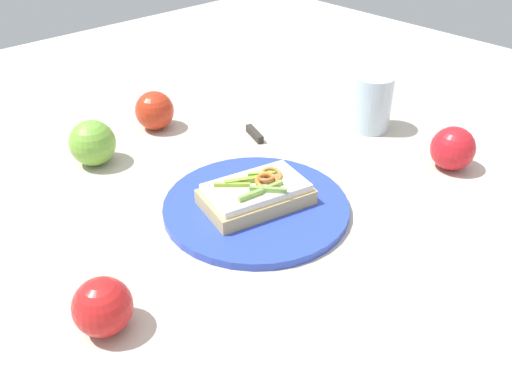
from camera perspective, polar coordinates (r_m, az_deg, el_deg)
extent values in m
plane|color=#C0B4A2|center=(0.83, 0.00, -1.88)|extent=(2.00, 2.00, 0.00)
cylinder|color=#2C45BB|center=(0.82, 0.00, -1.53)|extent=(0.28, 0.28, 0.01)
cube|color=tan|center=(0.81, 0.00, -0.52)|extent=(0.17, 0.13, 0.02)
cube|color=silver|center=(0.80, 0.00, 0.46)|extent=(0.16, 0.12, 0.01)
torus|color=#C0712A|center=(0.80, 1.21, 1.12)|extent=(0.05, 0.05, 0.02)
torus|color=#B57834|center=(0.82, 1.49, 1.79)|extent=(0.04, 0.04, 0.02)
torus|color=#AD6633|center=(0.81, 1.00, 1.51)|extent=(0.04, 0.04, 0.01)
cube|color=#88B635|center=(0.80, -1.56, 1.16)|extent=(0.05, 0.03, 0.01)
cube|color=#76A049|center=(0.78, 1.37, 0.29)|extent=(0.04, 0.05, 0.01)
cube|color=#76A94C|center=(0.79, 1.66, 0.59)|extent=(0.04, 0.01, 0.01)
cube|color=#87AC39|center=(0.79, -2.54, 0.75)|extent=(0.04, 0.04, 0.01)
cube|color=#75A449|center=(0.77, -0.57, -0.34)|extent=(0.04, 0.01, 0.01)
cube|color=#80AC2F|center=(0.82, 0.59, 1.82)|extent=(0.04, 0.03, 0.01)
sphere|color=#6EA938|center=(0.97, -16.74, 4.94)|extent=(0.11, 0.11, 0.08)
sphere|color=red|center=(0.65, -15.75, -11.46)|extent=(0.08, 0.08, 0.07)
sphere|color=red|center=(1.06, -10.57, 8.37)|extent=(0.07, 0.07, 0.07)
sphere|color=red|center=(0.97, 19.89, 4.31)|extent=(0.09, 0.09, 0.07)
cylinder|color=silver|center=(1.06, 12.00, 9.11)|extent=(0.08, 0.08, 0.11)
cube|color=silver|center=(1.08, -1.46, 7.24)|extent=(0.03, 0.06, 0.00)
cube|color=#312D27|center=(1.03, -0.15, 6.10)|extent=(0.03, 0.06, 0.01)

